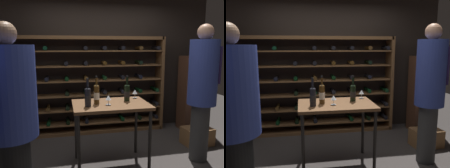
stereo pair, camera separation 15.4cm
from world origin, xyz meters
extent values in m
plane|color=#383330|center=(0.00, 0.00, 0.00)|extent=(9.27, 9.27, 0.00)
cube|color=black|center=(0.00, 1.64, 1.48)|extent=(4.55, 0.10, 2.96)
cube|color=brown|center=(-1.82, 1.43, 0.93)|extent=(0.06, 0.32, 1.86)
cube|color=brown|center=(1.21, 1.43, 0.93)|extent=(0.06, 0.32, 1.86)
cube|color=brown|center=(-0.31, 1.43, 1.83)|extent=(3.03, 0.32, 0.06)
cube|color=brown|center=(-0.31, 1.43, 0.03)|extent=(3.03, 0.32, 0.06)
cube|color=brown|center=(-0.31, 1.43, 0.20)|extent=(2.95, 0.32, 0.02)
cylinder|color=black|center=(-1.37, 1.43, 0.26)|extent=(0.08, 0.30, 0.08)
cylinder|color=black|center=(-1.02, 1.43, 0.26)|extent=(0.08, 0.30, 0.08)
cylinder|color=black|center=(-0.66, 1.43, 0.26)|extent=(0.08, 0.30, 0.08)
cylinder|color=black|center=(-0.31, 1.43, 0.26)|extent=(0.08, 0.30, 0.08)
cylinder|color=black|center=(0.40, 1.43, 0.26)|extent=(0.08, 0.30, 0.08)
cylinder|color=black|center=(0.75, 1.43, 0.26)|extent=(0.08, 0.30, 0.08)
cylinder|color=black|center=(1.11, 1.43, 0.26)|extent=(0.08, 0.30, 0.08)
cube|color=brown|center=(-0.31, 1.43, 0.48)|extent=(2.95, 0.32, 0.02)
cylinder|color=#4C3314|center=(-1.72, 1.43, 0.54)|extent=(0.08, 0.30, 0.08)
cylinder|color=#4C3314|center=(-1.37, 1.43, 0.54)|extent=(0.08, 0.30, 0.08)
cylinder|color=#4C3314|center=(-1.02, 1.43, 0.54)|extent=(0.08, 0.30, 0.08)
cylinder|color=black|center=(-0.66, 1.43, 0.54)|extent=(0.08, 0.30, 0.08)
cylinder|color=black|center=(-0.31, 1.43, 0.54)|extent=(0.08, 0.30, 0.08)
cylinder|color=black|center=(0.05, 1.43, 0.54)|extent=(0.08, 0.30, 0.08)
cylinder|color=black|center=(0.40, 1.43, 0.54)|extent=(0.08, 0.30, 0.08)
cylinder|color=#4C3314|center=(0.75, 1.43, 0.54)|extent=(0.08, 0.30, 0.08)
cylinder|color=black|center=(1.11, 1.43, 0.54)|extent=(0.08, 0.30, 0.08)
cube|color=brown|center=(-0.31, 1.43, 0.76)|extent=(2.95, 0.32, 0.02)
cylinder|color=black|center=(-1.72, 1.43, 0.81)|extent=(0.08, 0.30, 0.08)
cylinder|color=#4C3314|center=(-1.37, 1.43, 0.81)|extent=(0.08, 0.30, 0.08)
cylinder|color=black|center=(-0.66, 1.43, 0.81)|extent=(0.08, 0.30, 0.08)
cylinder|color=black|center=(-0.31, 1.43, 0.81)|extent=(0.08, 0.30, 0.08)
cylinder|color=black|center=(0.05, 1.43, 0.81)|extent=(0.08, 0.30, 0.08)
cylinder|color=black|center=(0.40, 1.43, 0.81)|extent=(0.08, 0.30, 0.08)
cylinder|color=black|center=(0.75, 1.43, 0.81)|extent=(0.08, 0.30, 0.08)
cylinder|color=black|center=(1.11, 1.43, 0.81)|extent=(0.08, 0.30, 0.08)
cube|color=brown|center=(-0.31, 1.43, 1.04)|extent=(2.95, 0.32, 0.02)
cylinder|color=black|center=(-1.72, 1.43, 1.09)|extent=(0.08, 0.30, 0.08)
cylinder|color=black|center=(-1.37, 1.43, 1.09)|extent=(0.08, 0.30, 0.08)
cylinder|color=black|center=(-1.02, 1.43, 1.09)|extent=(0.08, 0.30, 0.08)
cylinder|color=black|center=(-0.66, 1.43, 1.09)|extent=(0.08, 0.30, 0.08)
cylinder|color=#4C3314|center=(-0.31, 1.43, 1.09)|extent=(0.08, 0.30, 0.08)
cylinder|color=black|center=(0.05, 1.43, 1.09)|extent=(0.08, 0.30, 0.08)
cylinder|color=black|center=(0.40, 1.43, 1.09)|extent=(0.08, 0.30, 0.08)
cylinder|color=black|center=(0.75, 1.43, 1.09)|extent=(0.08, 0.30, 0.08)
cube|color=brown|center=(-0.31, 1.43, 1.31)|extent=(2.95, 0.32, 0.02)
cylinder|color=black|center=(-1.72, 1.43, 1.37)|extent=(0.08, 0.30, 0.08)
cylinder|color=#4C3314|center=(-1.37, 1.43, 1.37)|extent=(0.08, 0.30, 0.08)
cylinder|color=black|center=(-0.66, 1.43, 1.37)|extent=(0.08, 0.30, 0.08)
cylinder|color=black|center=(-0.31, 1.43, 1.37)|extent=(0.08, 0.30, 0.08)
cylinder|color=#4C3314|center=(0.05, 1.43, 1.37)|extent=(0.08, 0.30, 0.08)
cylinder|color=#4C3314|center=(0.40, 1.43, 1.37)|extent=(0.08, 0.30, 0.08)
cylinder|color=black|center=(0.75, 1.43, 1.37)|extent=(0.08, 0.30, 0.08)
cube|color=brown|center=(-0.31, 1.43, 1.59)|extent=(2.95, 0.32, 0.02)
cylinder|color=black|center=(-1.72, 1.43, 1.65)|extent=(0.08, 0.30, 0.08)
cylinder|color=black|center=(-1.37, 1.43, 1.65)|extent=(0.08, 0.30, 0.08)
cylinder|color=black|center=(-1.02, 1.43, 1.65)|extent=(0.08, 0.30, 0.08)
cylinder|color=black|center=(-0.31, 1.43, 1.65)|extent=(0.08, 0.30, 0.08)
cylinder|color=black|center=(0.05, 1.43, 1.65)|extent=(0.08, 0.30, 0.08)
cylinder|color=black|center=(0.40, 1.43, 1.65)|extent=(0.08, 0.30, 0.08)
cylinder|color=#4C3314|center=(0.75, 1.43, 1.65)|extent=(0.08, 0.30, 0.08)
cylinder|color=black|center=(1.11, 1.43, 1.65)|extent=(0.08, 0.30, 0.08)
cube|color=brown|center=(-0.10, 0.08, 0.89)|extent=(1.03, 0.69, 0.04)
cylinder|color=black|center=(-0.56, -0.21, 0.43)|extent=(0.04, 0.04, 0.87)
cylinder|color=black|center=(0.37, -0.21, 0.43)|extent=(0.04, 0.04, 0.87)
cylinder|color=black|center=(-0.56, 0.38, 0.43)|extent=(0.04, 0.04, 0.87)
cylinder|color=black|center=(0.37, 0.38, 0.43)|extent=(0.04, 0.04, 0.87)
cylinder|color=#323232|center=(1.22, -0.03, 0.43)|extent=(0.26, 0.26, 0.85)
cylinder|color=#2D3D8C|center=(1.22, -0.03, 1.31)|extent=(0.40, 0.40, 0.92)
sphere|color=#AD7A5B|center=(1.22, -0.03, 1.87)|extent=(0.22, 0.22, 0.22)
cube|color=#26193F|center=(1.37, -0.17, 1.42)|extent=(0.04, 0.04, 0.52)
cylinder|color=#2D3D8C|center=(-1.23, -0.64, 1.25)|extent=(0.51, 0.51, 0.88)
sphere|color=brown|center=(-1.23, -0.64, 1.79)|extent=(0.22, 0.22, 0.22)
cube|color=brown|center=(1.51, 0.45, 0.15)|extent=(0.51, 0.38, 0.29)
cube|color=#4C2D1E|center=(1.79, 1.17, 0.75)|extent=(0.44, 0.36, 1.49)
cylinder|color=#4C3314|center=(-0.29, 0.09, 1.03)|extent=(0.07, 0.07, 0.25)
cone|color=#4C3314|center=(-0.29, 0.09, 1.17)|extent=(0.07, 0.07, 0.03)
cylinder|color=#4C3314|center=(-0.29, 0.09, 1.22)|extent=(0.03, 0.03, 0.09)
cylinder|color=black|center=(-0.29, 0.09, 1.28)|extent=(0.03, 0.03, 0.02)
cylinder|color=silver|center=(-0.29, 0.09, 1.02)|extent=(0.08, 0.08, 0.09)
cylinder|color=black|center=(0.16, 0.18, 1.02)|extent=(0.08, 0.08, 0.22)
cone|color=black|center=(0.16, 0.18, 1.14)|extent=(0.08, 0.08, 0.03)
cylinder|color=black|center=(0.16, 0.18, 1.20)|extent=(0.03, 0.03, 0.10)
cylinder|color=black|center=(0.16, 0.18, 1.26)|extent=(0.03, 0.03, 0.02)
cylinder|color=black|center=(0.16, 0.18, 1.00)|extent=(0.08, 0.08, 0.08)
cylinder|color=black|center=(-0.42, -0.02, 1.02)|extent=(0.08, 0.08, 0.23)
cone|color=black|center=(-0.42, -0.02, 1.15)|extent=(0.08, 0.08, 0.03)
cylinder|color=black|center=(-0.42, -0.02, 1.21)|extent=(0.03, 0.03, 0.09)
cylinder|color=black|center=(-0.42, -0.02, 1.27)|extent=(0.03, 0.03, 0.02)
cylinder|color=black|center=(-0.42, -0.02, 1.01)|extent=(0.08, 0.08, 0.09)
cylinder|color=silver|center=(-0.14, 0.01, 0.91)|extent=(0.07, 0.07, 0.00)
cylinder|color=silver|center=(-0.14, 0.01, 0.94)|extent=(0.01, 0.01, 0.06)
cone|color=silver|center=(-0.14, 0.01, 1.00)|extent=(0.08, 0.08, 0.06)
cylinder|color=#590A14|center=(-0.14, 0.01, 0.99)|extent=(0.04, 0.04, 0.02)
cylinder|color=silver|center=(0.33, 0.33, 0.91)|extent=(0.07, 0.07, 0.00)
cylinder|color=silver|center=(0.33, 0.33, 0.94)|extent=(0.01, 0.01, 0.06)
cone|color=silver|center=(0.33, 0.33, 1.00)|extent=(0.07, 0.07, 0.06)
cylinder|color=#590A14|center=(0.33, 0.33, 0.99)|extent=(0.04, 0.04, 0.02)
camera|label=1|loc=(-0.72, -2.90, 1.68)|focal=36.61mm
camera|label=2|loc=(-0.57, -2.92, 1.68)|focal=36.61mm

